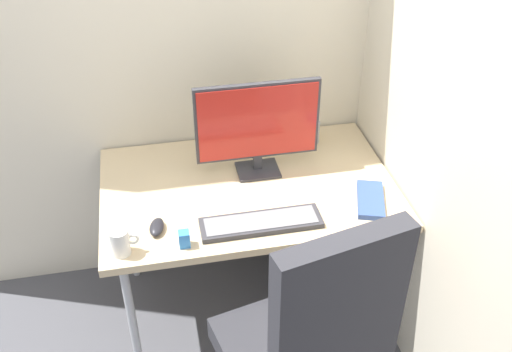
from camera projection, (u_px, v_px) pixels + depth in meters
The scene contains 11 objects.
ground_plane at pixel (249, 304), 2.96m from camera, with size 8.00×8.00×0.00m, color #4C4C51.
wall_side_right at pixel (444, 52), 2.05m from camera, with size 0.04×2.50×2.80m, color beige.
desk at pixel (248, 195), 2.56m from camera, with size 1.24×0.81×0.74m.
filing_cabinet at pixel (330, 244), 2.85m from camera, with size 0.38×0.50×0.64m.
monitor at pixel (258, 125), 2.48m from camera, with size 0.53×0.15×0.42m.
keyboard at pixel (260, 223), 2.31m from camera, with size 0.48×0.14×0.02m.
mouse at pixel (157, 227), 2.28m from camera, with size 0.05×0.10×0.03m, color black.
pen_holder at pixel (310, 132), 2.78m from camera, with size 0.09×0.09×0.16m.
notebook at pixel (371, 200), 2.42m from camera, with size 0.11×0.24×0.02m, color #334C8C.
coffee_mug at pixel (120, 242), 2.15m from camera, with size 0.11×0.07×0.11m.
desk_clamp_accessory at pixel (184, 239), 2.20m from camera, with size 0.04×0.04×0.07m, color #337FD8.
Camera 1 is at (-0.37, -2.00, 2.25)m, focal length 41.57 mm.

